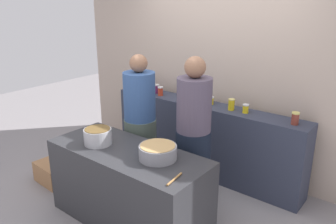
{
  "coord_description": "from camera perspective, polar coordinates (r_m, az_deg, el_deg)",
  "views": [
    {
      "loc": [
        2.22,
        -2.43,
        2.25
      ],
      "look_at": [
        0.0,
        0.35,
        1.05
      ],
      "focal_mm": 36.21,
      "sensor_mm": 36.0,
      "label": 1
    }
  ],
  "objects": [
    {
      "name": "ground",
      "position": [
        3.98,
        -3.26,
        -15.76
      ],
      "size": [
        12.0,
        12.0,
        0.0
      ],
      "primitive_type": "plane",
      "color": "gray"
    },
    {
      "name": "storefront_wall",
      "position": [
        4.53,
        8.82,
        8.91
      ],
      "size": [
        4.8,
        0.12,
        3.0
      ],
      "primitive_type": "cube",
      "color": "#BCA796",
      "rests_on": "ground"
    },
    {
      "name": "display_shelf",
      "position": [
        4.53,
        5.95,
        -4.44
      ],
      "size": [
        2.7,
        0.36,
        0.96
      ],
      "primitive_type": "cube",
      "color": "#2F3446",
      "rests_on": "ground"
    },
    {
      "name": "prep_table",
      "position": [
        3.58,
        -6.66,
        -12.41
      ],
      "size": [
        1.7,
        0.7,
        0.82
      ],
      "primitive_type": "cube",
      "color": "#2C2D30",
      "rests_on": "ground"
    },
    {
      "name": "preserve_jar_0",
      "position": [
        5.07,
        -5.9,
        4.67
      ],
      "size": [
        0.07,
        0.07,
        0.14
      ],
      "color": "brown",
      "rests_on": "display_shelf"
    },
    {
      "name": "preserve_jar_1",
      "position": [
        5.0,
        -5.07,
        4.5
      ],
      "size": [
        0.09,
        0.09,
        0.14
      ],
      "color": "brown",
      "rests_on": "display_shelf"
    },
    {
      "name": "preserve_jar_2",
      "position": [
        4.99,
        -3.54,
        4.46
      ],
      "size": [
        0.09,
        0.09,
        0.13
      ],
      "color": "#4D205B",
      "rests_on": "display_shelf"
    },
    {
      "name": "preserve_jar_3",
      "position": [
        4.82,
        -1.91,
        3.96
      ],
      "size": [
        0.08,
        0.08,
        0.13
      ],
      "color": "#561F4C",
      "rests_on": "display_shelf"
    },
    {
      "name": "preserve_jar_4",
      "position": [
        4.69,
        -1.29,
        3.54
      ],
      "size": [
        0.07,
        0.07,
        0.13
      ],
      "color": "#BC3821",
      "rests_on": "display_shelf"
    },
    {
      "name": "preserve_jar_5",
      "position": [
        4.34,
        7.27,
        1.95
      ],
      "size": [
        0.07,
        0.07,
        0.1
      ],
      "color": "gold",
      "rests_on": "display_shelf"
    },
    {
      "name": "preserve_jar_6",
      "position": [
        4.14,
        10.61,
        1.24
      ],
      "size": [
        0.08,
        0.08,
        0.14
      ],
      "color": "gold",
      "rests_on": "display_shelf"
    },
    {
      "name": "preserve_jar_7",
      "position": [
        4.08,
        12.93,
        0.56
      ],
      "size": [
        0.07,
        0.07,
        0.11
      ],
      "color": "yellow",
      "rests_on": "display_shelf"
    },
    {
      "name": "preserve_jar_8",
      "position": [
        3.85,
        20.62,
        -1.01
      ],
      "size": [
        0.08,
        0.08,
        0.14
      ],
      "color": "brown",
      "rests_on": "display_shelf"
    },
    {
      "name": "cooking_pot_left",
      "position": [
        3.56,
        -11.72,
        -4.03
      ],
      "size": [
        0.28,
        0.28,
        0.17
      ],
      "color": "#B7B7BC",
      "rests_on": "prep_table"
    },
    {
      "name": "cooking_pot_center",
      "position": [
        3.18,
        -1.72,
        -6.75
      ],
      "size": [
        0.36,
        0.36,
        0.14
      ],
      "color": "gray",
      "rests_on": "prep_table"
    },
    {
      "name": "wooden_spoon",
      "position": [
        2.86,
        1.09,
        -11.21
      ],
      "size": [
        0.05,
        0.23,
        0.02
      ],
      "primitive_type": "cylinder",
      "rotation": [
        1.57,
        0.0,
        3.26
      ],
      "color": "#9E703D",
      "rests_on": "prep_table"
    },
    {
      "name": "cook_with_tongs",
      "position": [
        4.03,
        -4.67,
        -3.28
      ],
      "size": [
        0.38,
        0.38,
        1.67
      ],
      "color": "#4E5C51",
      "rests_on": "ground"
    },
    {
      "name": "cook_in_cap",
      "position": [
        3.64,
        4.25,
        -5.36
      ],
      "size": [
        0.38,
        0.38,
        1.71
      ],
      "color": "black",
      "rests_on": "ground"
    },
    {
      "name": "bread_crate",
      "position": [
        4.63,
        -18.87,
        -9.68
      ],
      "size": [
        0.47,
        0.32,
        0.26
      ],
      "primitive_type": "cube",
      "rotation": [
        0.0,
        0.0,
        -0.06
      ],
      "color": "#9D6E47",
      "rests_on": "ground"
    }
  ]
}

